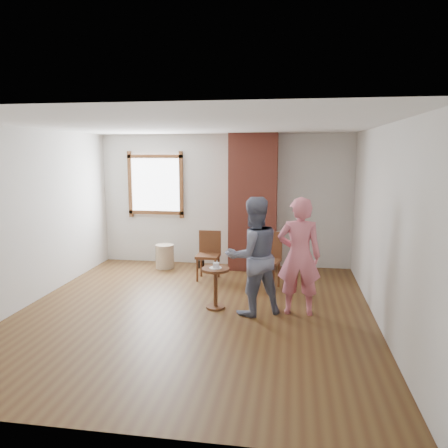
{
  "coord_description": "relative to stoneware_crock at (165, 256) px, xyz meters",
  "views": [
    {
      "loc": [
        1.34,
        -5.78,
        2.25
      ],
      "look_at": [
        0.3,
        0.8,
        1.15
      ],
      "focal_mm": 35.0,
      "sensor_mm": 36.0,
      "label": 1
    }
  ],
  "objects": [
    {
      "name": "stoneware_crock",
      "position": [
        0.0,
        0.0,
        0.0
      ],
      "size": [
        0.42,
        0.42,
        0.46
      ],
      "primitive_type": "cylinder",
      "rotation": [
        0.0,
        0.0,
        -0.18
      ],
      "color": "tan",
      "rests_on": "ground"
    },
    {
      "name": "dining_chair_left",
      "position": [
        0.99,
        -0.57,
        0.25
      ],
      "size": [
        0.4,
        0.4,
        0.86
      ],
      "rotation": [
        0.0,
        0.0,
        -0.01
      ],
      "color": "brown",
      "rests_on": "ground"
    },
    {
      "name": "dining_chair_right",
      "position": [
        2.05,
        -0.95,
        0.3
      ],
      "size": [
        0.52,
        0.52,
        0.94
      ],
      "rotation": [
        0.0,
        0.0,
        -0.21
      ],
      "color": "brown",
      "rests_on": "ground"
    },
    {
      "name": "brick_chimney",
      "position": [
        1.7,
        0.23,
        1.07
      ],
      "size": [
        0.9,
        0.5,
        2.6
      ],
      "primitive_type": "cube",
      "color": "#AF4F3E",
      "rests_on": "ground"
    },
    {
      "name": "room_shell",
      "position": [
        1.05,
        -1.66,
        1.58
      ],
      "size": [
        5.04,
        5.52,
        2.62
      ],
      "color": "silver",
      "rests_on": "ground"
    },
    {
      "name": "cake_plate",
      "position": [
        1.37,
        -2.05,
        0.37
      ],
      "size": [
        0.18,
        0.18,
        0.01
      ],
      "primitive_type": "cylinder",
      "color": "white",
      "rests_on": "side_table"
    },
    {
      "name": "man",
      "position": [
        1.93,
        -2.17,
        0.6
      ],
      "size": [
        1.01,
        0.94,
        1.65
      ],
      "primitive_type": "imported",
      "rotation": [
        0.0,
        0.0,
        3.65
      ],
      "color": "#16183C",
      "rests_on": "ground"
    },
    {
      "name": "dark_pot",
      "position": [
        0.68,
        0.13,
        -0.15
      ],
      "size": [
        0.18,
        0.18,
        0.15
      ],
      "primitive_type": "cylinder",
      "rotation": [
        0.0,
        0.0,
        0.2
      ],
      "color": "black",
      "rests_on": "ground"
    },
    {
      "name": "cake_slice",
      "position": [
        1.38,
        -2.05,
        0.41
      ],
      "size": [
        0.08,
        0.07,
        0.06
      ],
      "primitive_type": "cube",
      "color": "white",
      "rests_on": "cake_plate"
    },
    {
      "name": "person_pink",
      "position": [
        2.56,
        -2.08,
        0.6
      ],
      "size": [
        0.61,
        0.41,
        1.66
      ],
      "primitive_type": "imported",
      "rotation": [
        0.0,
        0.0,
        3.17
      ],
      "color": "#E27182",
      "rests_on": "ground"
    },
    {
      "name": "ground",
      "position": [
        1.1,
        -2.27,
        -0.23
      ],
      "size": [
        5.5,
        5.5,
        0.0
      ],
      "primitive_type": "plane",
      "color": "brown",
      "rests_on": "ground"
    },
    {
      "name": "side_table",
      "position": [
        1.37,
        -2.05,
        0.17
      ],
      "size": [
        0.4,
        0.4,
        0.6
      ],
      "color": "brown",
      "rests_on": "ground"
    }
  ]
}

